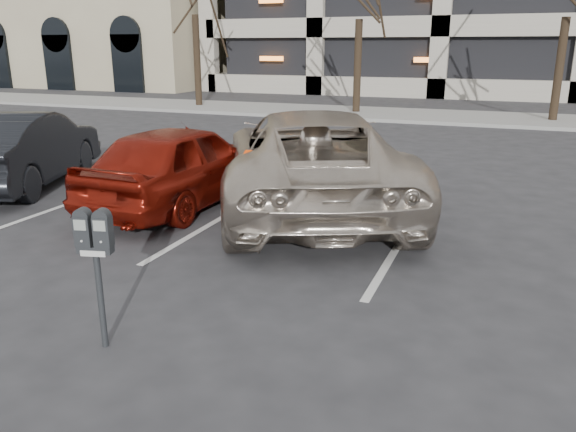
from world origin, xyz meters
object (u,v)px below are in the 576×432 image
Objects in this scene: car_dark at (23,149)px; suv_silver at (312,159)px; car_red at (182,164)px; parking_meter at (95,245)px.

suv_silver is at bearing 164.31° from car_dark.
car_red is at bearing 157.79° from car_dark.
suv_silver is 1.49× the size of car_dark.
suv_silver is at bearing 72.97° from parking_meter.
car_dark reaches higher than parking_meter.
parking_meter is 0.20× the size of suv_silver.
suv_silver is at bearing -161.89° from car_red.
car_red is 3.55m from car_dark.
car_red is (-2.08, -0.59, -0.12)m from suv_silver.
suv_silver reaches higher than car_dark.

